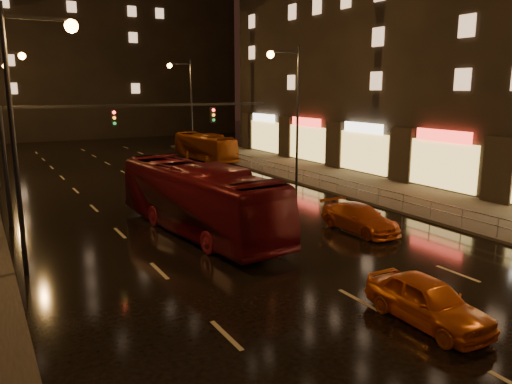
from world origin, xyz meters
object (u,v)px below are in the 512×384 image
at_px(bus_curb, 205,147).
at_px(taxi_far, 360,218).
at_px(taxi_near, 428,301).
at_px(bus_red, 198,198).

relative_size(bus_curb, taxi_far, 2.07).
bearing_deg(taxi_near, bus_curb, 77.92).
xyz_separation_m(bus_red, bus_curb, (10.50, 23.10, -0.40)).
height_order(bus_red, taxi_far, bus_red).
bearing_deg(taxi_near, taxi_far, 61.64).
bearing_deg(taxi_near, bus_red, 100.94).
distance_m(bus_red, taxi_far, 8.15).
bearing_deg(bus_curb, taxi_near, -106.88).
relative_size(bus_curb, taxi_near, 2.25).
height_order(taxi_near, taxi_far, taxi_near).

